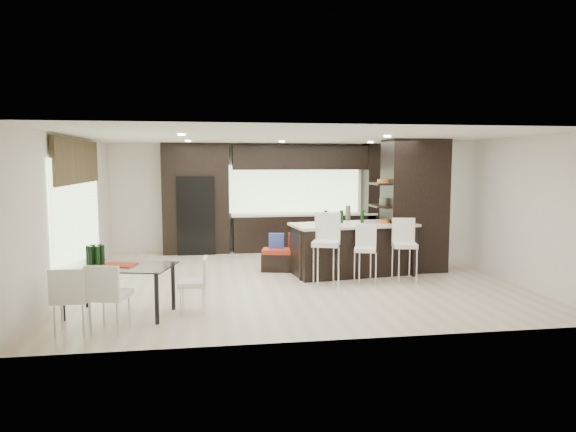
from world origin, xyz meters
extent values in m
plane|color=beige|center=(0.00, 0.00, 0.00)|extent=(8.00, 8.00, 0.00)
cube|color=silver|center=(0.00, 3.50, 1.35)|extent=(8.00, 0.02, 2.70)
cube|color=silver|center=(-4.00, 0.00, 1.35)|extent=(0.02, 7.00, 2.70)
cube|color=silver|center=(4.00, 0.00, 1.35)|extent=(0.02, 7.00, 2.70)
cube|color=white|center=(0.00, 0.00, 2.70)|extent=(8.00, 7.00, 0.02)
cube|color=#B2D199|center=(-3.96, 0.20, 1.35)|extent=(0.04, 3.20, 1.90)
cube|color=#B2D199|center=(0.60, 3.46, 1.55)|extent=(3.40, 0.04, 1.20)
cube|color=brown|center=(-3.93, 0.20, 2.25)|extent=(0.08, 3.00, 0.80)
cube|color=white|center=(0.00, 0.25, 2.68)|extent=(4.00, 3.00, 0.02)
cube|color=black|center=(0.50, 3.17, 1.35)|extent=(6.80, 0.68, 2.70)
cube|color=black|center=(-1.90, 3.12, 0.95)|extent=(0.90, 0.68, 1.90)
cube|color=black|center=(2.60, 0.40, 1.35)|extent=(1.20, 0.80, 2.70)
cube|color=black|center=(1.26, 0.23, 0.51)|extent=(2.58, 1.38, 1.02)
cube|color=white|center=(0.51, -0.64, 0.53)|extent=(0.60, 0.60, 1.06)
cube|color=white|center=(1.26, -0.59, 0.44)|extent=(0.49, 0.49, 0.87)
cube|color=white|center=(2.02, -0.61, 0.48)|extent=(0.50, 0.50, 0.96)
cube|color=black|center=(0.07, 0.69, 0.23)|extent=(1.25, 0.69, 0.45)
cube|color=white|center=(-2.88, -1.99, 0.37)|extent=(1.70, 1.22, 0.74)
cube|color=white|center=(-2.88, -2.73, 0.43)|extent=(0.57, 0.57, 0.86)
cube|color=white|center=(-3.36, -2.73, 0.41)|extent=(0.45, 0.45, 0.82)
cube|color=white|center=(-1.83, -1.99, 0.38)|extent=(0.44, 0.44, 0.76)
camera|label=1|loc=(-1.56, -9.61, 2.24)|focal=32.00mm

